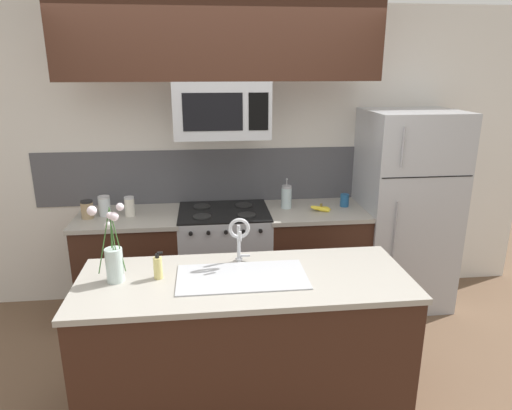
% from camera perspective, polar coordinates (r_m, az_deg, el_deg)
% --- Properties ---
extents(ground_plane, '(10.00, 10.00, 0.00)m').
position_cam_1_polar(ground_plane, '(3.49, -3.00, -20.04)').
color(ground_plane, brown).
extents(rear_partition, '(5.20, 0.10, 2.60)m').
position_cam_1_polar(rear_partition, '(4.16, -0.24, 5.98)').
color(rear_partition, silver).
rests_on(rear_partition, ground).
extents(splash_band, '(3.24, 0.01, 0.48)m').
position_cam_1_polar(splash_band, '(4.11, -4.32, 3.67)').
color(splash_band, '#4C4C51').
rests_on(splash_band, rear_partition).
extents(back_counter_left, '(0.86, 0.65, 0.91)m').
position_cam_1_polar(back_counter_left, '(4.08, -15.19, -7.33)').
color(back_counter_left, '#381E14').
rests_on(back_counter_left, ground).
extents(back_counter_right, '(0.86, 0.65, 0.91)m').
position_cam_1_polar(back_counter_right, '(4.13, 7.25, -6.50)').
color(back_counter_right, '#381E14').
rests_on(back_counter_right, ground).
extents(stove_range, '(0.76, 0.64, 0.93)m').
position_cam_1_polar(stove_range, '(4.03, -3.91, -6.98)').
color(stove_range, '#A8AAAF').
rests_on(stove_range, ground).
extents(microwave, '(0.74, 0.40, 0.44)m').
position_cam_1_polar(microwave, '(3.67, -4.31, 11.82)').
color(microwave, '#A8AAAF').
extents(upper_cabinet_band, '(2.42, 0.34, 0.60)m').
position_cam_1_polar(upper_cabinet_band, '(3.63, -4.42, 19.95)').
color(upper_cabinet_band, '#381E14').
extents(refrigerator, '(0.78, 0.74, 1.74)m').
position_cam_1_polar(refrigerator, '(4.27, 18.00, -0.52)').
color(refrigerator, '#A8AAAF').
rests_on(refrigerator, ground).
extents(storage_jar_tall, '(0.10, 0.10, 0.15)m').
position_cam_1_polar(storage_jar_tall, '(3.93, -20.35, -0.53)').
color(storage_jar_tall, '#997F5B').
rests_on(storage_jar_tall, back_counter_left).
extents(storage_jar_medium, '(0.10, 0.10, 0.17)m').
position_cam_1_polar(storage_jar_medium, '(3.95, -18.42, -0.10)').
color(storage_jar_medium, silver).
rests_on(storage_jar_medium, back_counter_left).
extents(storage_jar_short, '(0.08, 0.08, 0.16)m').
position_cam_1_polar(storage_jar_short, '(3.88, -15.52, -0.16)').
color(storage_jar_short, silver).
rests_on(storage_jar_short, back_counter_left).
extents(banana_bunch, '(0.19, 0.13, 0.08)m').
position_cam_1_polar(banana_bunch, '(3.92, 8.14, -0.44)').
color(banana_bunch, yellow).
rests_on(banana_bunch, back_counter_right).
extents(french_press, '(0.09, 0.09, 0.27)m').
position_cam_1_polar(french_press, '(3.95, 3.83, 1.01)').
color(french_press, silver).
rests_on(french_press, back_counter_right).
extents(coffee_tin, '(0.08, 0.08, 0.11)m').
position_cam_1_polar(coffee_tin, '(4.08, 11.00, 0.58)').
color(coffee_tin, '#1E5184').
rests_on(coffee_tin, back_counter_right).
extents(island_counter, '(1.95, 0.75, 0.91)m').
position_cam_1_polar(island_counter, '(2.94, -1.39, -16.99)').
color(island_counter, '#381E14').
rests_on(island_counter, ground).
extents(kitchen_sink, '(0.76, 0.40, 0.16)m').
position_cam_1_polar(kitchen_sink, '(2.74, -1.74, -10.32)').
color(kitchen_sink, '#ADAFB5').
rests_on(kitchen_sink, island_counter).
extents(sink_faucet, '(0.14, 0.14, 0.31)m').
position_cam_1_polar(sink_faucet, '(2.81, -2.11, -3.65)').
color(sink_faucet, '#B7BABF').
rests_on(sink_faucet, island_counter).
extents(dish_soap_bottle, '(0.06, 0.05, 0.16)m').
position_cam_1_polar(dish_soap_bottle, '(2.73, -12.16, -7.63)').
color(dish_soap_bottle, '#DBCC75').
rests_on(dish_soap_bottle, island_counter).
extents(flower_vase, '(0.19, 0.11, 0.47)m').
position_cam_1_polar(flower_vase, '(2.73, -17.39, -6.40)').
color(flower_vase, silver).
rests_on(flower_vase, island_counter).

